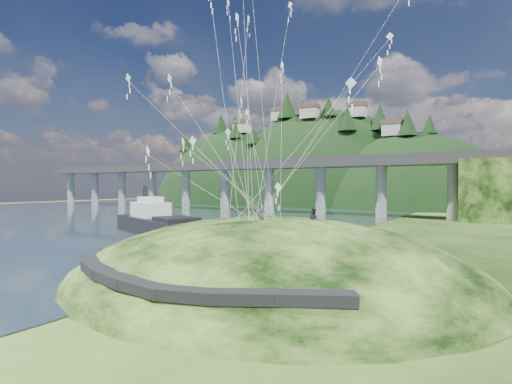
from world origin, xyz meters
The scene contains 10 objects.
ground centered at (0.00, 0.00, 0.00)m, with size 320.00×320.00×0.00m, color black.
water centered at (-72.00, 30.00, 0.01)m, with size 240.00×240.00×0.00m, color #2F4556.
grass_hill centered at (8.00, 2.00, -1.50)m, with size 36.00×32.00×13.00m.
footpath centered at (7.46, -9.74, 2.08)m, with size 22.29×5.84×0.83m.
bridge centered at (-26.46, 70.07, 9.70)m, with size 160.00×11.00×15.00m.
far_ridge centered at (-43.58, 122.17, -7.44)m, with size 153.00×70.00×94.50m.
work_barge centered at (-21.84, 17.86, 1.89)m, with size 22.22×13.49×7.55m.
wooden_dock centered at (-6.62, 4.15, 0.47)m, with size 15.20×5.05×1.07m.
kite_flyers centered at (10.57, 2.65, 5.80)m, with size 3.85×4.16×1.90m.
kite_swarm centered at (5.24, 3.24, 17.93)m, with size 20.82×17.68×21.78m.
Camera 1 is at (24.45, -26.42, 7.67)m, focal length 28.00 mm.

